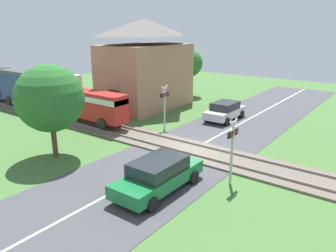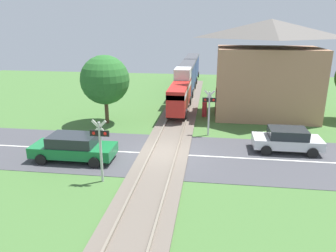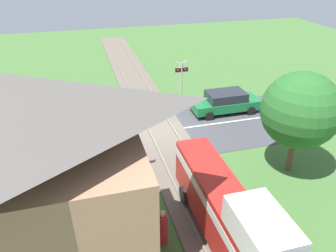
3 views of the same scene
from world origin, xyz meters
TOP-DOWN VIEW (x-y plane):
  - ground_plane at (0.00, 0.00)m, footprint 60.00×60.00m
  - road_surface at (0.00, 0.00)m, footprint 48.00×6.40m
  - track_bed at (0.00, 0.00)m, footprint 2.80×48.00m
  - train at (0.00, 16.35)m, footprint 1.58×21.69m
  - car_near_crossing at (-4.79, -1.44)m, footprint 4.52×1.93m
  - car_far_side at (7.02, 1.44)m, footprint 3.87×1.85m
  - crossing_signal_west_approach at (-2.43, -3.68)m, footprint 0.90×0.18m
  - crossing_signal_east_approach at (2.43, 3.68)m, footprint 0.90×0.18m
  - station_building at (6.75, 9.02)m, footprint 8.27×5.29m
  - pedestrian_by_station at (2.04, 8.19)m, footprint 0.38×0.38m
  - tree_roadside_hedge at (-5.13, 5.43)m, footprint 3.55×3.55m

SIDE VIEW (x-z plane):
  - ground_plane at x=0.00m, z-range 0.00..0.00m
  - road_surface at x=0.00m, z-range 0.00..0.02m
  - track_bed at x=0.00m, z-range -0.05..0.19m
  - pedestrian_by_station at x=2.04m, z-range -0.07..1.46m
  - car_far_side at x=7.02m, z-range 0.04..1.43m
  - car_near_crossing at x=-4.79m, z-range 0.04..1.48m
  - train at x=0.00m, z-range 0.29..3.47m
  - crossing_signal_west_approach at x=-2.43m, z-range 0.44..3.51m
  - crossing_signal_east_approach at x=2.43m, z-range 0.44..3.51m
  - tree_roadside_hedge at x=-5.13m, z-range 0.74..5.77m
  - station_building at x=6.75m, z-range -0.10..7.37m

